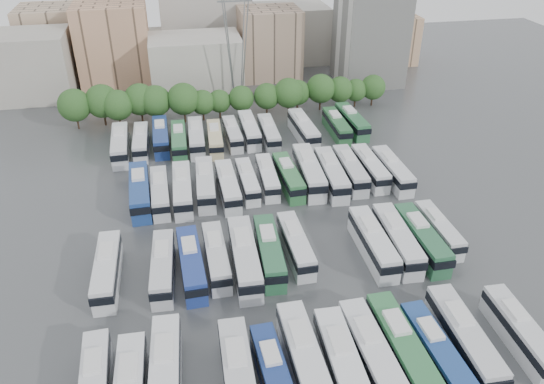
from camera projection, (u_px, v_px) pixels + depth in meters
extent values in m
plane|color=#424447|center=(274.00, 235.00, 72.65)|extent=(220.00, 220.00, 0.00)
cylinder|color=black|center=(78.00, 122.00, 102.40)|extent=(0.36, 0.36, 2.61)
sphere|color=#234C1E|center=(74.00, 105.00, 100.59)|extent=(6.26, 6.26, 6.26)
cylinder|color=black|center=(105.00, 119.00, 103.82)|extent=(0.36, 0.36, 2.70)
sphere|color=#234C1E|center=(102.00, 101.00, 101.94)|extent=(6.48, 6.48, 6.48)
cylinder|color=black|center=(120.00, 121.00, 103.11)|extent=(0.36, 0.36, 2.45)
sphere|color=#234C1E|center=(118.00, 105.00, 101.40)|extent=(5.88, 5.88, 5.88)
cylinder|color=black|center=(142.00, 116.00, 105.09)|extent=(0.36, 0.36, 2.59)
sphere|color=#234C1E|center=(140.00, 99.00, 103.28)|extent=(6.22, 6.22, 6.22)
cylinder|color=black|center=(157.00, 117.00, 104.74)|extent=(0.36, 0.36, 2.52)
sphere|color=#234C1E|center=(155.00, 101.00, 102.98)|extent=(6.06, 6.06, 6.06)
cylinder|color=black|center=(185.00, 116.00, 105.17)|extent=(0.36, 0.36, 2.62)
sphere|color=#234C1E|center=(183.00, 99.00, 103.35)|extent=(6.28, 6.28, 6.28)
cylinder|color=black|center=(204.00, 115.00, 106.16)|extent=(0.36, 0.36, 2.04)
sphere|color=#234C1E|center=(203.00, 102.00, 104.73)|extent=(4.91, 4.91, 4.91)
cylinder|color=black|center=(220.00, 113.00, 107.24)|extent=(0.36, 0.36, 1.92)
sphere|color=#234C1E|center=(219.00, 101.00, 105.91)|extent=(4.60, 4.60, 4.60)
cylinder|color=black|center=(242.00, 112.00, 107.67)|extent=(0.36, 0.36, 2.12)
sphere|color=#234C1E|center=(241.00, 98.00, 106.19)|extent=(5.09, 5.09, 5.09)
cylinder|color=black|center=(267.00, 110.00, 108.36)|extent=(0.36, 0.36, 2.20)
sphere|color=#234C1E|center=(267.00, 96.00, 106.82)|extent=(5.28, 5.28, 5.28)
cylinder|color=black|center=(288.00, 109.00, 108.51)|extent=(0.36, 0.36, 2.51)
sphere|color=#234C1E|center=(289.00, 93.00, 106.76)|extent=(6.02, 6.02, 6.02)
cylinder|color=black|center=(297.00, 106.00, 110.36)|extent=(0.36, 0.36, 2.16)
sphere|color=#234C1E|center=(298.00, 92.00, 108.86)|extent=(5.18, 5.18, 5.18)
cylinder|color=black|center=(320.00, 104.00, 110.81)|extent=(0.36, 0.36, 2.49)
sphere|color=#234C1E|center=(321.00, 89.00, 109.08)|extent=(5.97, 5.97, 5.97)
cylinder|color=black|center=(339.00, 103.00, 111.63)|extent=(0.36, 0.36, 2.22)
sphere|color=#234C1E|center=(340.00, 89.00, 110.08)|extent=(5.33, 5.33, 5.33)
cylinder|color=black|center=(355.00, 102.00, 112.49)|extent=(0.36, 0.36, 1.96)
sphere|color=#234C1E|center=(356.00, 90.00, 111.12)|extent=(4.70, 4.70, 4.70)
cylinder|color=black|center=(372.00, 100.00, 112.97)|extent=(0.36, 0.36, 2.18)
sphere|color=#234C1E|center=(373.00, 87.00, 111.45)|extent=(5.23, 5.23, 5.23)
cube|color=#9E998E|center=(28.00, 66.00, 114.40)|extent=(18.00, 14.00, 14.00)
cube|color=tan|center=(114.00, 45.00, 121.38)|extent=(16.00, 12.00, 18.00)
cube|color=#ADA89E|center=(196.00, 63.00, 119.13)|extent=(20.00, 14.00, 12.00)
cube|color=gray|center=(270.00, 43.00, 126.10)|extent=(14.00, 12.00, 16.00)
cube|color=gray|center=(205.00, 24.00, 134.57)|extent=(22.00, 16.00, 20.00)
cube|color=tan|center=(57.00, 41.00, 128.02)|extent=(16.00, 14.00, 16.00)
cube|color=#A39E93|center=(291.00, 33.00, 138.03)|extent=(18.00, 14.00, 14.00)
cube|color=tan|center=(386.00, 38.00, 137.42)|extent=(14.00, 12.00, 12.00)
cube|color=gray|center=(160.00, 52.00, 130.12)|extent=(12.00, 10.00, 10.00)
cube|color=silver|center=(371.00, 26.00, 120.39)|extent=(14.00, 14.00, 26.00)
cylinder|color=slate|center=(227.00, 25.00, 104.35)|extent=(2.90, 2.91, 33.83)
cylinder|color=slate|center=(224.00, 20.00, 107.72)|extent=(2.90, 2.91, 33.83)
cylinder|color=slate|center=(247.00, 24.00, 105.01)|extent=(2.90, 2.91, 33.83)
cylinder|color=slate|center=(244.00, 20.00, 108.37)|extent=(2.90, 2.91, 33.83)
cube|color=slate|center=(235.00, 1.00, 104.27)|extent=(7.00, 0.30, 0.30)
cube|color=black|center=(94.00, 384.00, 48.64)|extent=(2.99, 11.67, 0.95)
cube|color=silver|center=(93.00, 361.00, 49.33)|extent=(1.73, 3.10, 0.42)
cube|color=silver|center=(128.00, 367.00, 48.48)|extent=(1.78, 3.26, 0.44)
cube|color=silver|center=(166.00, 376.00, 49.95)|extent=(3.31, 12.74, 3.58)
cube|color=black|center=(165.00, 372.00, 49.46)|extent=(3.44, 12.93, 1.05)
cube|color=silver|center=(164.00, 348.00, 50.25)|extent=(1.95, 3.45, 0.46)
cube|color=silver|center=(239.00, 380.00, 49.50)|extent=(2.96, 12.75, 3.60)
cube|color=black|center=(239.00, 376.00, 49.02)|extent=(3.10, 12.94, 1.06)
cube|color=silver|center=(236.00, 352.00, 49.80)|extent=(1.87, 3.42, 0.47)
cube|color=navy|center=(274.00, 377.00, 50.07)|extent=(2.88, 11.21, 3.15)
cube|color=black|center=(274.00, 374.00, 49.64)|extent=(3.00, 11.39, 0.93)
cube|color=silver|center=(271.00, 353.00, 50.31)|extent=(1.71, 3.03, 0.41)
cube|color=silver|center=(304.00, 361.00, 51.47)|extent=(2.91, 12.89, 3.64)
cube|color=black|center=(305.00, 357.00, 50.98)|extent=(3.04, 13.08, 1.07)
cube|color=silver|center=(301.00, 333.00, 51.76)|extent=(1.87, 3.45, 0.47)
cube|color=white|center=(343.00, 368.00, 50.67)|extent=(3.07, 12.94, 3.65)
cube|color=black|center=(344.00, 365.00, 50.17)|extent=(3.20, 13.14, 1.07)
cube|color=silver|center=(340.00, 340.00, 50.97)|extent=(1.91, 3.48, 0.47)
cube|color=silver|center=(372.00, 356.00, 51.93)|extent=(3.03, 12.81, 3.61)
cube|color=black|center=(373.00, 353.00, 51.44)|extent=(3.16, 13.00, 1.06)
cube|color=silver|center=(368.00, 330.00, 52.22)|extent=(1.89, 3.44, 0.47)
cube|color=#317343|center=(401.00, 348.00, 52.85)|extent=(2.91, 12.72, 3.59)
cube|color=black|center=(402.00, 345.00, 52.37)|extent=(3.04, 12.91, 1.06)
cube|color=silver|center=(397.00, 322.00, 53.14)|extent=(1.85, 3.41, 0.46)
cube|color=navy|center=(435.00, 353.00, 52.57)|extent=(2.88, 11.57, 3.25)
cube|color=black|center=(437.00, 349.00, 52.13)|extent=(3.00, 11.74, 0.96)
cube|color=silver|center=(431.00, 329.00, 52.83)|extent=(1.74, 3.12, 0.42)
cube|color=silver|center=(463.00, 339.00, 53.88)|extent=(3.01, 12.75, 3.59)
cube|color=black|center=(465.00, 335.00, 53.40)|extent=(3.14, 12.94, 1.06)
cube|color=silver|center=(460.00, 314.00, 54.18)|extent=(1.88, 3.43, 0.47)
cube|color=silver|center=(519.00, 333.00, 54.91)|extent=(2.69, 11.44, 3.23)
cube|color=black|center=(521.00, 329.00, 54.47)|extent=(2.81, 11.62, 0.95)
cube|color=silver|center=(516.00, 310.00, 55.18)|extent=(1.69, 3.07, 0.42)
cube|color=silver|center=(107.00, 271.00, 63.33)|extent=(2.74, 12.03, 3.40)
cube|color=black|center=(106.00, 267.00, 62.87)|extent=(2.86, 12.22, 1.00)
cube|color=silver|center=(106.00, 251.00, 63.61)|extent=(1.75, 3.23, 0.44)
cube|color=silver|center=(163.00, 268.00, 63.90)|extent=(3.05, 11.69, 3.28)
cube|color=black|center=(162.00, 265.00, 63.45)|extent=(3.17, 11.87, 0.96)
cube|color=silver|center=(162.00, 248.00, 64.18)|extent=(1.80, 3.17, 0.42)
cube|color=navy|center=(191.00, 265.00, 64.39)|extent=(3.02, 12.00, 3.37)
cube|color=black|center=(191.00, 261.00, 63.93)|extent=(3.15, 12.19, 0.99)
cube|color=silver|center=(189.00, 245.00, 64.65)|extent=(1.82, 3.24, 0.44)
cube|color=silver|center=(216.00, 257.00, 65.74)|extent=(2.57, 11.34, 3.20)
cube|color=black|center=(216.00, 254.00, 65.30)|extent=(2.68, 11.52, 0.94)
cube|color=silver|center=(214.00, 239.00, 66.00)|extent=(1.65, 3.04, 0.41)
cube|color=silver|center=(245.00, 258.00, 65.13)|extent=(3.17, 13.33, 3.76)
cube|color=black|center=(245.00, 254.00, 64.62)|extent=(3.30, 13.53, 1.10)
cube|color=silver|center=(243.00, 236.00, 65.44)|extent=(1.97, 3.58, 0.49)
cube|color=#2B6540|center=(269.00, 252.00, 66.41)|extent=(3.20, 12.29, 3.45)
cube|color=black|center=(269.00, 249.00, 65.94)|extent=(3.33, 12.48, 1.01)
cube|color=silver|center=(268.00, 233.00, 66.70)|extent=(1.89, 3.33, 0.45)
cube|color=silver|center=(296.00, 246.00, 67.81)|extent=(2.65, 11.41, 3.22)
cube|color=black|center=(296.00, 242.00, 67.37)|extent=(2.77, 11.59, 0.95)
cube|color=silver|center=(293.00, 228.00, 68.07)|extent=(1.67, 3.06, 0.42)
cube|color=silver|center=(373.00, 244.00, 67.91)|extent=(2.80, 12.57, 3.55)
cube|color=black|center=(374.00, 240.00, 67.43)|extent=(2.92, 12.76, 1.04)
cube|color=silver|center=(370.00, 224.00, 68.20)|extent=(1.81, 3.36, 0.46)
cube|color=silver|center=(397.00, 240.00, 68.46)|extent=(3.20, 12.74, 3.58)
cube|color=black|center=(398.00, 237.00, 67.98)|extent=(3.33, 12.93, 1.05)
cube|color=silver|center=(394.00, 221.00, 68.77)|extent=(1.93, 3.44, 0.46)
cube|color=#2A633F|center=(421.00, 239.00, 68.73)|extent=(2.73, 12.44, 3.52)
cube|color=black|center=(422.00, 236.00, 68.25)|extent=(2.86, 12.62, 1.03)
cube|color=silver|center=(418.00, 220.00, 69.02)|extent=(1.78, 3.32, 0.46)
cube|color=silver|center=(438.00, 230.00, 70.93)|extent=(2.34, 10.67, 3.02)
cube|color=black|center=(439.00, 227.00, 70.52)|extent=(2.44, 10.83, 0.89)
cube|color=silver|center=(436.00, 214.00, 71.18)|extent=(1.53, 2.85, 0.39)
cube|color=navy|center=(140.00, 192.00, 78.88)|extent=(3.29, 13.05, 3.67)
cube|color=black|center=(139.00, 188.00, 78.38)|extent=(3.43, 13.25, 1.08)
cube|color=silver|center=(138.00, 175.00, 79.17)|extent=(1.98, 3.53, 0.47)
cube|color=silver|center=(160.00, 193.00, 78.96)|extent=(2.68, 11.51, 3.25)
cube|color=black|center=(160.00, 190.00, 78.52)|extent=(2.80, 11.68, 0.96)
cube|color=silver|center=(159.00, 178.00, 79.22)|extent=(1.69, 3.09, 0.42)
cube|color=silver|center=(183.00, 190.00, 79.48)|extent=(2.91, 12.43, 3.51)
cube|color=black|center=(182.00, 187.00, 79.00)|extent=(3.04, 12.62, 1.03)
cube|color=silver|center=(181.00, 174.00, 79.77)|extent=(1.83, 3.34, 0.45)
cube|color=silver|center=(206.00, 184.00, 80.96)|extent=(3.20, 12.38, 3.48)
cube|color=black|center=(205.00, 181.00, 80.49)|extent=(3.33, 12.57, 1.02)
cube|color=silver|center=(204.00, 168.00, 81.26)|extent=(1.89, 3.35, 0.45)
cube|color=silver|center=(228.00, 187.00, 80.46)|extent=(2.72, 11.89, 3.36)
cube|color=black|center=(228.00, 184.00, 80.00)|extent=(2.84, 12.07, 0.99)
cube|color=silver|center=(226.00, 171.00, 80.73)|extent=(1.73, 3.19, 0.43)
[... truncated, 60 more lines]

